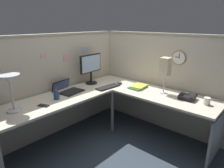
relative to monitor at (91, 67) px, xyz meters
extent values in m
plane|color=#2D3842|center=(-0.16, -0.64, -1.02)|extent=(6.80, 6.80, 0.00)
cube|color=#B7AD99|center=(-0.52, 0.23, -0.25)|extent=(2.57, 0.10, 1.55)
cube|color=gray|center=(-0.52, 0.23, 0.54)|extent=(2.57, 0.12, 0.03)
cube|color=#B7AD99|center=(0.71, -0.90, -0.25)|extent=(0.10, 2.37, 1.55)
cube|color=gray|center=(0.71, -0.90, 0.54)|extent=(0.12, 2.37, 0.03)
cube|color=beige|center=(-0.53, -0.17, -0.31)|extent=(2.35, 0.66, 0.03)
cube|color=beige|center=(0.31, -1.24, -0.31)|extent=(0.66, 1.49, 0.03)
cylinder|color=slate|center=(0.00, -0.48, -0.67)|extent=(0.05, 0.05, 0.70)
cube|color=slate|center=(0.31, -1.97, -0.67)|extent=(0.58, 0.03, 0.60)
cylinder|color=black|center=(0.00, 0.00, -0.28)|extent=(0.20, 0.20, 0.02)
cylinder|color=black|center=(0.00, 0.00, -0.18)|extent=(0.04, 0.04, 0.20)
cube|color=black|center=(0.00, 0.00, 0.06)|extent=(0.46, 0.06, 0.30)
cube|color=#99B2D1|center=(0.00, -0.02, 0.06)|extent=(0.42, 0.03, 0.26)
cube|color=black|center=(-0.51, -0.11, -0.29)|extent=(0.37, 0.29, 0.02)
cube|color=black|center=(-0.51, -0.11, -0.28)|extent=(0.31, 0.22, 0.00)
cube|color=black|center=(-0.55, 0.11, -0.25)|extent=(0.35, 0.12, 0.22)
cube|color=#384C72|center=(-0.54, 0.10, -0.25)|extent=(0.31, 0.10, 0.18)
cube|color=black|center=(0.02, -0.38, -0.28)|extent=(0.44, 0.17, 0.02)
ellipsoid|color=black|center=(0.30, -0.39, -0.28)|extent=(0.06, 0.10, 0.03)
cylinder|color=#B7BABF|center=(-1.37, -0.14, -0.29)|extent=(0.17, 0.17, 0.02)
cylinder|color=#B7BABF|center=(-1.37, -0.14, -0.09)|extent=(0.02, 0.02, 0.38)
cone|color=#B7BABF|center=(-1.37, -0.14, 0.11)|extent=(0.24, 0.24, 0.09)
cylinder|color=navy|center=(-0.82, -0.19, -0.24)|extent=(0.08, 0.08, 0.10)
cylinder|color=#1E1EB2|center=(-0.83, -0.18, -0.18)|extent=(0.01, 0.01, 0.13)
cylinder|color=#B21E1E|center=(-0.80, -0.19, -0.18)|extent=(0.01, 0.02, 0.13)
cylinder|color=#D8591E|center=(-0.81, -0.17, -0.17)|extent=(0.03, 0.03, 0.01)
cube|color=black|center=(-1.06, -0.27, -0.29)|extent=(0.12, 0.16, 0.01)
cube|color=black|center=(0.37, -1.53, -0.26)|extent=(0.20, 0.21, 0.10)
cube|color=#8CA58C|center=(0.36, -1.50, -0.22)|extent=(0.02, 0.09, 0.04)
cube|color=black|center=(0.37, -1.61, -0.24)|extent=(0.19, 0.05, 0.04)
cube|color=#3F7F4C|center=(0.32, -0.74, -0.28)|extent=(0.28, 0.22, 0.02)
cube|color=yellow|center=(0.33, -0.75, -0.26)|extent=(0.28, 0.22, 0.02)
cylinder|color=#B7BABF|center=(0.38, -1.16, -0.29)|extent=(0.11, 0.11, 0.01)
cylinder|color=#B7BABF|center=(0.38, -1.16, -0.15)|extent=(0.02, 0.02, 0.27)
cube|color=beige|center=(0.38, -1.16, 0.11)|extent=(0.13, 0.13, 0.26)
cylinder|color=silver|center=(0.34, -1.79, -0.25)|extent=(0.08, 0.08, 0.10)
cylinder|color=olive|center=(0.66, -1.23, 0.21)|extent=(0.03, 0.22, 0.22)
cylinder|color=white|center=(0.64, -1.23, 0.21)|extent=(0.00, 0.19, 0.19)
cube|color=black|center=(0.64, -1.21, 0.22)|extent=(0.00, 0.06, 0.01)
cube|color=black|center=(0.64, -1.24, 0.24)|extent=(0.00, 0.01, 0.08)
cube|color=pink|center=(-0.75, 0.18, 0.25)|extent=(0.08, 0.00, 0.06)
cube|color=#99B7E5|center=(0.02, 0.18, 0.27)|extent=(0.10, 0.00, 0.07)
cube|color=pink|center=(-0.37, 0.18, 0.18)|extent=(0.09, 0.00, 0.09)
camera|label=1|loc=(-2.22, -2.44, 0.71)|focal=31.93mm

